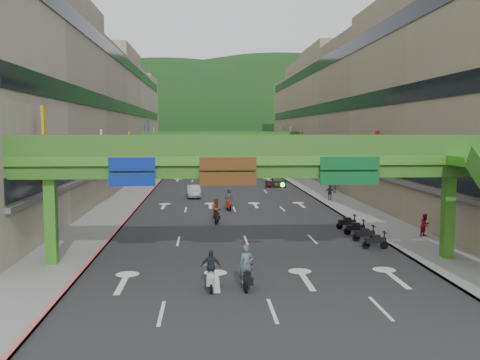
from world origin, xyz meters
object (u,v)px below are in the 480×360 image
Objects in this scene: scooter_rider_near at (246,269)px; car_yellow at (225,178)px; overpass_near at (273,170)px; car_silver at (194,191)px; scooter_rider_mid at (217,210)px; pedestrian_red at (425,227)px.

car_yellow is at bearing 88.94° from scooter_rider_near.
overpass_near reaches higher than car_silver.
scooter_rider_mid is (-2.73, 13.28, -4.15)m from overpass_near.
scooter_rider_near is 0.51× the size of car_silver.
overpass_near is at bearing 68.06° from scooter_rider_near.
scooter_rider_mid is 15.56m from pedestrian_red.
scooter_rider_near is 0.58× the size of car_yellow.
scooter_rider_near is 50.58m from car_yellow.
car_silver is 2.61× the size of pedestrian_red.
car_silver is (-2.14, 16.34, -0.39)m from scooter_rider_mid.
scooter_rider_mid is 0.50× the size of car_silver.
scooter_rider_near is 16.97m from pedestrian_red.
overpass_near reaches higher than scooter_rider_near.
pedestrian_red reaches higher than car_yellow.
overpass_near reaches higher than pedestrian_red.
overpass_near is at bearing -84.62° from car_silver.
scooter_rider_near is at bearing -111.94° from overpass_near.
car_silver is (-3.10, 34.00, -0.30)m from scooter_rider_near.
scooter_rider_mid is 32.96m from car_yellow.
pedestrian_red is at bearing 29.91° from overpass_near.
car_silver is at bearing 97.46° from scooter_rider_mid.
scooter_rider_mid is at bearing 101.60° from overpass_near.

